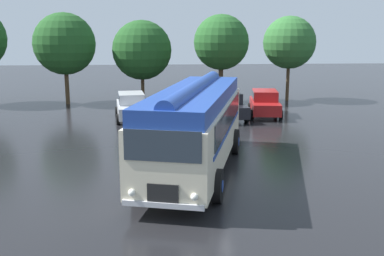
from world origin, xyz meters
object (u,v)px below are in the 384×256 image
object	(u,v)px
car_near_left	(132,106)
car_mid_right	(226,106)
car_mid_left	(179,104)
car_far_right	(265,103)
vintage_bus	(195,124)

from	to	relation	value
car_near_left	car_mid_right	size ratio (longest dim) A/B	1.00
car_mid_left	car_far_right	xyz separation A→B (m)	(5.48, -0.04, 0.00)
car_near_left	car_far_right	bearing A→B (deg)	3.93
car_far_right	car_mid_right	bearing A→B (deg)	-163.66
vintage_bus	car_far_right	world-z (taller)	vintage_bus
vintage_bus	car_near_left	world-z (taller)	vintage_bus
car_mid_right	car_far_right	bearing A→B (deg)	16.34
vintage_bus	car_far_right	xyz separation A→B (m)	(5.47, 11.34, -1.05)
car_mid_left	car_mid_right	xyz separation A→B (m)	(2.88, -0.80, 0.00)
vintage_bus	car_near_left	xyz separation A→B (m)	(-2.99, 10.76, -1.05)
vintage_bus	car_mid_right	world-z (taller)	vintage_bus
vintage_bus	car_mid_left	bearing A→B (deg)	90.04
vintage_bus	car_mid_left	world-z (taller)	vintage_bus
car_near_left	car_mid_left	distance (m)	3.05
car_mid_right	car_near_left	bearing A→B (deg)	178.24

